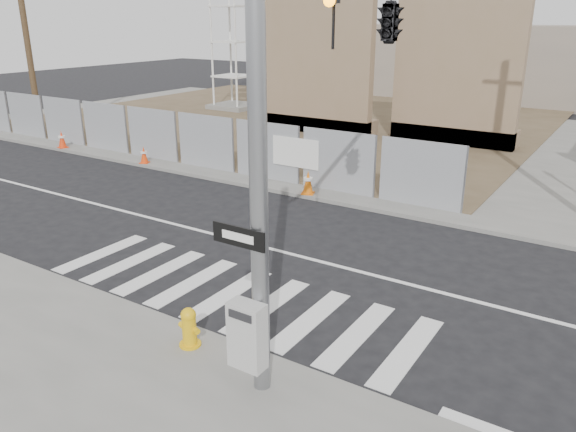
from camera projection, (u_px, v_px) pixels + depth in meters
The scene contains 12 objects.
ground at pixel (292, 254), 13.87m from camera, with size 100.00×100.00×0.00m, color black.
sidewalk_far at pixel (460, 147), 24.94m from camera, with size 50.00×20.00×0.12m, color slate.
signal_pole at pixel (353, 65), 9.37m from camera, with size 0.96×5.87×7.00m.
chain_link_fence at pixel (149, 133), 22.55m from camera, with size 24.60×0.04×2.00m, color gray.
concrete_wall_left at pixel (315, 65), 26.66m from camera, with size 6.00×1.30×8.00m.
concrete_wall_right at pixel (457, 70), 24.14m from camera, with size 5.50×1.30×8.00m.
utility_pole_left at pixel (25, 24), 25.65m from camera, with size 1.60×0.28×10.00m.
fire_hydrant at pixel (189, 327), 9.71m from camera, with size 0.49×0.49×0.73m.
traffic_cone_a at pixel (62, 139), 24.48m from camera, with size 0.46×0.46×0.75m.
traffic_cone_b at pixel (144, 155), 21.92m from camera, with size 0.45×0.45×0.66m.
traffic_cone_c at pixel (211, 156), 21.43m from camera, with size 0.54×0.54×0.80m.
traffic_cone_d at pixel (308, 182), 18.09m from camera, with size 0.51×0.51×0.77m.
Camera 1 is at (6.82, -10.77, 5.55)m, focal length 35.00 mm.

